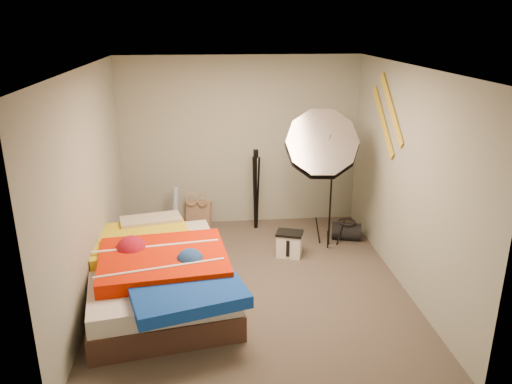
{
  "coord_description": "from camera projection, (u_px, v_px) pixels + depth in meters",
  "views": [
    {
      "loc": [
        -0.46,
        -5.18,
        2.96
      ],
      "look_at": [
        0.1,
        0.6,
        0.95
      ],
      "focal_mm": 35.0,
      "sensor_mm": 36.0,
      "label": 1
    }
  ],
  "objects": [
    {
      "name": "wall_back",
      "position": [
        240.0,
        142.0,
        7.35
      ],
      "size": [
        3.5,
        0.0,
        3.5
      ],
      "primitive_type": "plane",
      "rotation": [
        1.57,
        0.0,
        0.0
      ],
      "color": "gray",
      "rests_on": "floor"
    },
    {
      "name": "camera_case",
      "position": [
        289.0,
        245.0,
        6.55
      ],
      "size": [
        0.37,
        0.31,
        0.31
      ],
      "primitive_type": "cube",
      "rotation": [
        0.0,
        0.0,
        -0.32
      ],
      "color": "white",
      "rests_on": "floor"
    },
    {
      "name": "wall_stripe_lower",
      "position": [
        383.0,
        121.0,
        6.26
      ],
      "size": [
        0.02,
        0.91,
        0.78
      ],
      "primitive_type": "cube",
      "rotation": [
        0.7,
        0.0,
        0.0
      ],
      "color": "gold",
      "rests_on": "wall_right"
    },
    {
      "name": "duffel_bag",
      "position": [
        346.0,
        231.0,
        7.06
      ],
      "size": [
        0.45,
        0.34,
        0.25
      ],
      "primitive_type": "cylinder",
      "rotation": [
        0.0,
        1.57,
        -0.26
      ],
      "color": "black",
      "rests_on": "floor"
    },
    {
      "name": "wall_front",
      "position": [
        277.0,
        271.0,
        3.59
      ],
      "size": [
        3.5,
        0.0,
        3.5
      ],
      "primitive_type": "plane",
      "rotation": [
        -1.57,
        0.0,
        0.0
      ],
      "color": "gray",
      "rests_on": "floor"
    },
    {
      "name": "floor",
      "position": [
        252.0,
        285.0,
        5.88
      ],
      "size": [
        4.0,
        4.0,
        0.0
      ],
      "primitive_type": "plane",
      "color": "#4A4337",
      "rests_on": "ground"
    },
    {
      "name": "wall_right",
      "position": [
        406.0,
        180.0,
        5.63
      ],
      "size": [
        0.0,
        4.0,
        4.0
      ],
      "primitive_type": "plane",
      "rotation": [
        1.57,
        0.0,
        -1.57
      ],
      "color": "gray",
      "rests_on": "floor"
    },
    {
      "name": "bed",
      "position": [
        159.0,
        273.0,
        5.5
      ],
      "size": [
        1.89,
        2.46,
        0.62
      ],
      "color": "#442B22",
      "rests_on": "floor"
    },
    {
      "name": "ceiling",
      "position": [
        252.0,
        67.0,
        5.06
      ],
      "size": [
        4.0,
        4.0,
        0.0
      ],
      "primitive_type": "plane",
      "rotation": [
        3.14,
        0.0,
        0.0
      ],
      "color": "silver",
      "rests_on": "wall_back"
    },
    {
      "name": "wrapping_roll",
      "position": [
        175.0,
        209.0,
        7.3
      ],
      "size": [
        0.15,
        0.2,
        0.66
      ],
      "primitive_type": "cylinder",
      "rotation": [
        -0.17,
        0.0,
        -0.43
      ],
      "color": "#5780BE",
      "rests_on": "floor"
    },
    {
      "name": "wall_stripe_upper",
      "position": [
        391.0,
        109.0,
        5.96
      ],
      "size": [
        0.02,
        0.91,
        0.78
      ],
      "primitive_type": "cube",
      "rotation": [
        0.7,
        0.0,
        0.0
      ],
      "color": "gold",
      "rests_on": "wall_right"
    },
    {
      "name": "wall_left",
      "position": [
        89.0,
        189.0,
        5.31
      ],
      "size": [
        0.0,
        4.0,
        4.0
      ],
      "primitive_type": "plane",
      "rotation": [
        1.57,
        0.0,
        1.57
      ],
      "color": "gray",
      "rests_on": "floor"
    },
    {
      "name": "tote_bag",
      "position": [
        199.0,
        213.0,
        7.54
      ],
      "size": [
        0.41,
        0.28,
        0.39
      ],
      "primitive_type": "cube",
      "rotation": [
        -0.14,
        0.0,
        -0.33
      ],
      "color": "tan",
      "rests_on": "floor"
    },
    {
      "name": "camera_tripod",
      "position": [
        256.0,
        184.0,
        7.27
      ],
      "size": [
        0.07,
        0.07,
        1.21
      ],
      "color": "black",
      "rests_on": "floor"
    },
    {
      "name": "photo_umbrella",
      "position": [
        321.0,
        146.0,
        6.36
      ],
      "size": [
        1.23,
        0.95,
        2.01
      ],
      "color": "black",
      "rests_on": "floor"
    }
  ]
}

